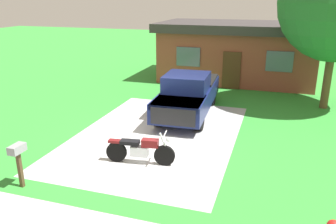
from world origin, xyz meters
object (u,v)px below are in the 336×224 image
pickup_truck (189,93)px  neighbor_house (238,51)px  mailbox (18,155)px  motorcycle (141,150)px

pickup_truck → neighbor_house: bearing=81.1°
pickup_truck → mailbox: (-2.80, -7.49, 0.03)m
motorcycle → pickup_truck: size_ratio=0.39×
mailbox → neighbor_house: bearing=75.2°
neighbor_house → mailbox: bearing=-104.8°
pickup_truck → mailbox: 8.00m
motorcycle → mailbox: mailbox is taller
motorcycle → mailbox: 3.53m
pickup_truck → neighbor_house: size_ratio=0.60×
motorcycle → mailbox: size_ratio=1.75×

